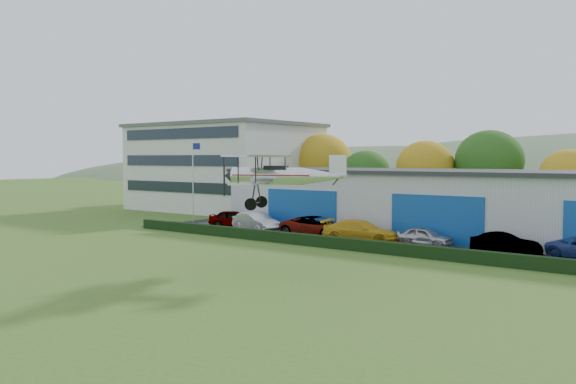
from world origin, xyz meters
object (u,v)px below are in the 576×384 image
Objects in this scene: office_block at (225,167)px; car_2 at (317,227)px; hangar at (467,203)px; car_5 at (505,244)px; car_3 at (361,231)px; car_4 at (425,237)px; flagpole at (194,173)px; biplane at (278,174)px; car_1 at (256,222)px; car_0 at (233,218)px.

office_block is 3.49× the size of car_2.
car_5 is at bearing -55.11° from hangar.
office_block reaches higher than car_5.
car_5 is at bearing -98.01° from car_3.
hangar is at bearing -1.78° from car_4.
flagpole is at bearing 66.12° from car_5.
biplane is at bearing 168.72° from car_4.
car_3 is (-4.77, -8.50, -1.78)m from hangar.
office_block reaches higher than car_4.
hangar is 9.28× the size of car_5.
hangar is 33.84m from office_block.
biplane is (12.07, -12.42, 4.50)m from car_1.
hangar is 6.88× the size of car_2.
office_block is 15.33m from flagpole.
car_3 is at bearing -74.51° from car_1.
biplane is (-2.90, -20.76, 2.72)m from hangar.
flagpole is at bearing 83.01° from car_2.
hangar reaches higher than car_0.
hangar is at bearing -44.48° from car_1.
car_4 is (18.92, -0.77, -0.07)m from car_0.
car_3 is at bearing -96.56° from car_2.
car_1 reaches higher than car_4.
hangar is 9.83m from car_5.
car_3 is at bearing 103.95° from car_4.
car_5 is (30.40, -1.94, -4.01)m from flagpole.
office_block is 41.55m from car_5.
biplane is at bearing -154.03° from car_2.
car_2 is 14.57m from car_5.
flagpole is 30.73m from car_5.
car_0 is 24.71m from car_5.
car_4 is at bearing 64.38° from car_5.
car_3 is (4.28, -0.51, 0.01)m from car_2.
hangar is 1.97× the size of office_block.
car_0 is 0.74× the size of car_2.
hangar reaches higher than car_3.
office_block reaches higher than flagpole.
office_block is at bearing 58.17° from car_2.
biplane is (-8.42, -12.85, 4.61)m from car_5.
car_0 is (5.73, -0.63, -3.99)m from flagpole.
car_3 is at bearing 73.03° from car_5.
car_1 is (18.03, -15.36, -4.33)m from office_block.
car_0 is (13.85, -13.63, -4.42)m from office_block.
car_1 is 17.89m from biplane.
hangar is 5.08× the size of flagpole.
car_4 is (-0.23, -7.37, -1.93)m from hangar.
car_2 is at bearing -122.56° from car_0.
car_2 is 4.31m from car_3.
car_1 reaches higher than car_0.
car_2 is at bearing 70.06° from car_5.
hangar reaches higher than car_1.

